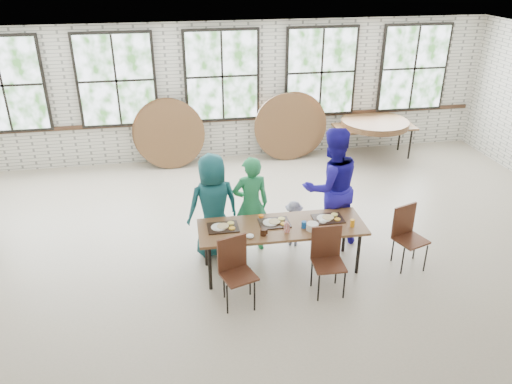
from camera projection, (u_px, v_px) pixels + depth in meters
room at (222, 78)px, 10.68m from camera, size 12.00×12.00×12.00m
dining_table at (282, 229)px, 7.18m from camera, size 2.42×0.86×0.74m
chair_near_left at (235, 266)px, 6.58m from camera, size 0.53×0.52×0.95m
chair_near_right at (327, 254)px, 6.82m from camera, size 0.43×0.42×0.95m
chair_spare at (407, 231)px, 7.38m from camera, size 0.53×0.52×0.95m
adult_teal at (213, 206)px, 7.55m from camera, size 0.90×0.68×1.64m
adult_green at (251, 205)px, 7.66m from camera, size 0.59×0.41×1.57m
toddler at (294, 223)px, 7.95m from camera, size 0.56×0.43×0.77m
adult_blue at (331, 187)px, 7.78m from camera, size 1.05×0.87×1.95m
storage_table at (374, 128)px, 11.24m from camera, size 1.80×0.75×0.74m
tabletop_clutter at (287, 225)px, 7.13m from camera, size 2.08×0.54×0.11m
round_tops_stacked at (375, 123)px, 11.18m from camera, size 1.50×1.50×0.13m
round_tops_leaning at (231, 130)px, 10.97m from camera, size 4.33×0.42×1.49m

